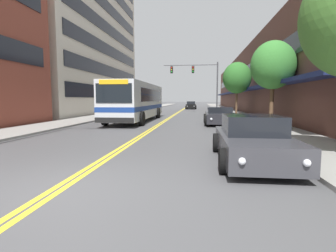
# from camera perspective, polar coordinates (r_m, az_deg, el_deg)

# --- Properties ---
(ground_plane) EXTENTS (240.00, 240.00, 0.00)m
(ground_plane) POSITION_cam_1_polar(r_m,az_deg,el_deg) (42.01, 2.89, 3.40)
(ground_plane) COLOR #4C4C4F
(sidewalk_left) EXTENTS (3.11, 106.00, 0.12)m
(sidewalk_left) POSITION_cam_1_polar(r_m,az_deg,el_deg) (43.07, -6.53, 3.51)
(sidewalk_left) COLOR gray
(sidewalk_left) RESTS_ON ground_plane
(sidewalk_right) EXTENTS (3.11, 106.00, 0.12)m
(sidewalk_right) POSITION_cam_1_polar(r_m,az_deg,el_deg) (42.13, 12.53, 3.36)
(sidewalk_right) COLOR gray
(sidewalk_right) RESTS_ON ground_plane
(centre_line) EXTENTS (0.34, 106.00, 0.01)m
(centre_line) POSITION_cam_1_polar(r_m,az_deg,el_deg) (42.01, 2.89, 3.41)
(centre_line) COLOR yellow
(centre_line) RESTS_ON ground_plane
(office_tower_left) EXTENTS (12.08, 26.48, 24.22)m
(office_tower_left) POSITION_cam_1_polar(r_m,az_deg,el_deg) (39.72, -21.36, 20.52)
(office_tower_left) COLOR beige
(office_tower_left) RESTS_ON ground_plane
(storefront_row_right) EXTENTS (9.10, 68.00, 8.59)m
(storefront_row_right) POSITION_cam_1_polar(r_m,az_deg,el_deg) (43.13, 20.42, 8.82)
(storefront_row_right) COLOR brown
(storefront_row_right) RESTS_ON ground_plane
(city_bus) EXTENTS (2.87, 11.80, 3.04)m
(city_bus) POSITION_cam_1_polar(r_m,az_deg,el_deg) (22.07, -6.77, 5.60)
(city_bus) COLOR silver
(city_bus) RESTS_ON ground_plane
(car_silver_parked_left_near) EXTENTS (2.16, 4.80, 1.28)m
(car_silver_parked_left_near) POSITION_cam_1_polar(r_m,az_deg,el_deg) (36.53, -4.63, 3.99)
(car_silver_parked_left_near) COLOR #B7B7BC
(car_silver_parked_left_near) RESTS_ON ground_plane
(car_dark_grey_parked_right_foreground) EXTENTS (2.11, 4.51, 1.35)m
(car_dark_grey_parked_right_foreground) POSITION_cam_1_polar(r_m,az_deg,el_deg) (8.03, 17.91, -3.02)
(car_dark_grey_parked_right_foreground) COLOR #38383D
(car_dark_grey_parked_right_foreground) RESTS_ON ground_plane
(car_charcoal_parked_right_mid) EXTENTS (2.21, 4.38, 1.26)m
(car_charcoal_parked_right_mid) POSITION_cam_1_polar(r_m,az_deg,el_deg) (19.16, 11.15, 2.13)
(car_charcoal_parked_right_mid) COLOR #232328
(car_charcoal_parked_right_mid) RESTS_ON ground_plane
(car_black_moving_lead) EXTENTS (1.98, 4.65, 1.39)m
(car_black_moving_lead) POSITION_cam_1_polar(r_m,az_deg,el_deg) (48.33, 5.04, 4.48)
(car_black_moving_lead) COLOR black
(car_black_moving_lead) RESTS_ON ground_plane
(traffic_signal_mast) EXTENTS (7.26, 0.38, 6.69)m
(traffic_signal_mast) POSITION_cam_1_polar(r_m,az_deg,el_deg) (35.78, 6.70, 10.65)
(traffic_signal_mast) COLOR #47474C
(traffic_signal_mast) RESTS_ON ground_plane
(street_tree_right_mid) EXTENTS (2.80, 2.80, 5.42)m
(street_tree_right_mid) POSITION_cam_1_polar(r_m,az_deg,el_deg) (18.53, 21.88, 12.14)
(street_tree_right_mid) COLOR brown
(street_tree_right_mid) RESTS_ON sidewalk_right
(street_tree_right_far) EXTENTS (3.00, 3.00, 5.59)m
(street_tree_right_far) POSITION_cam_1_polar(r_m,az_deg,el_deg) (29.18, 14.81, 10.08)
(street_tree_right_far) COLOR brown
(street_tree_right_far) RESTS_ON sidewalk_right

